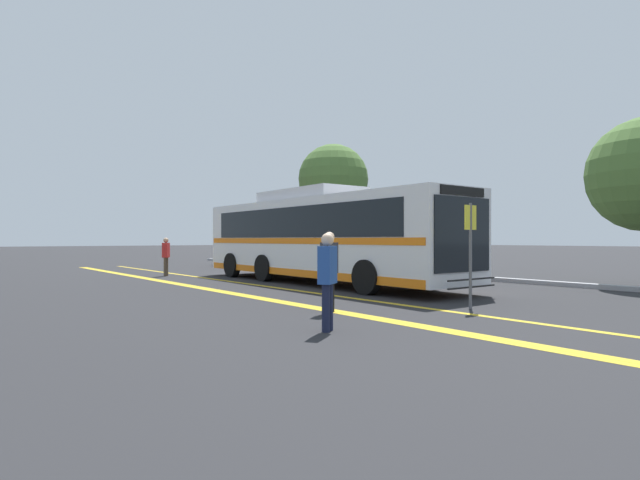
% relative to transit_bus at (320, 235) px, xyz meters
% --- Properties ---
extents(ground_plane, '(220.00, 220.00, 0.00)m').
position_rel_transit_bus_xyz_m(ground_plane, '(0.33, 0.43, -1.72)').
color(ground_plane, '#262628').
extents(lane_strip_0, '(32.31, 0.20, 0.01)m').
position_rel_transit_bus_xyz_m(lane_strip_0, '(0.02, -2.20, -1.71)').
color(lane_strip_0, gold).
rests_on(lane_strip_0, ground_plane).
extents(lane_strip_1, '(32.31, 0.20, 0.01)m').
position_rel_transit_bus_xyz_m(lane_strip_1, '(0.02, -4.03, -1.71)').
color(lane_strip_1, gold).
rests_on(lane_strip_1, ground_plane).
extents(lane_strip_2, '(32.31, 0.20, 0.01)m').
position_rel_transit_bus_xyz_m(lane_strip_2, '(0.02, -4.24, -1.71)').
color(lane_strip_2, gold).
rests_on(lane_strip_2, ground_plane).
extents(curb_strip, '(40.31, 0.36, 0.15)m').
position_rel_transit_bus_xyz_m(curb_strip, '(0.02, 5.58, -1.64)').
color(curb_strip, '#99999E').
rests_on(curb_strip, ground_plane).
extents(transit_bus, '(12.68, 2.99, 3.39)m').
position_rel_transit_bus_xyz_m(transit_bus, '(0.00, 0.00, 0.00)').
color(transit_bus, silver).
rests_on(transit_bus, ground_plane).
extents(parked_car_0, '(4.78, 2.01, 1.38)m').
position_rel_transit_bus_xyz_m(parked_car_0, '(-11.15, 3.56, -1.01)').
color(parked_car_0, maroon).
rests_on(parked_car_0, ground_plane).
extents(parked_car_1, '(4.33, 2.05, 1.33)m').
position_rel_transit_bus_xyz_m(parked_car_1, '(-4.54, 3.81, -1.03)').
color(parked_car_1, navy).
rests_on(parked_car_1, ground_plane).
extents(parked_car_2, '(4.12, 2.05, 1.47)m').
position_rel_transit_bus_xyz_m(parked_car_2, '(1.06, 3.43, -0.98)').
color(parked_car_2, '#9E9EA3').
rests_on(parked_car_2, ground_plane).
extents(pedestrian_0, '(0.47, 0.43, 1.64)m').
position_rel_transit_bus_xyz_m(pedestrian_0, '(-6.72, -3.04, -0.79)').
color(pedestrian_0, brown).
rests_on(pedestrian_0, ground_plane).
extents(pedestrian_1, '(0.41, 0.47, 1.68)m').
position_rel_transit_bus_xyz_m(pedestrian_1, '(7.42, -5.77, -0.76)').
color(pedestrian_1, '#191E38').
rests_on(pedestrian_1, ground_plane).
extents(pedestrian_2, '(0.35, 0.47, 1.74)m').
position_rel_transit_bus_xyz_m(pedestrian_2, '(5.76, -4.34, -0.72)').
color(pedestrian_2, black).
rests_on(pedestrian_2, ground_plane).
extents(bus_stop_sign, '(0.07, 0.40, 2.40)m').
position_rel_transit_bus_xyz_m(bus_stop_sign, '(7.31, -1.46, -0.20)').
color(bus_stop_sign, '#59595E').
rests_on(bus_stop_sign, ground_plane).
extents(tree_1, '(4.06, 4.06, 7.09)m').
position_rel_transit_bus_xyz_m(tree_1, '(-8.10, 7.49, 3.33)').
color(tree_1, '#513823').
rests_on(tree_1, ground_plane).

